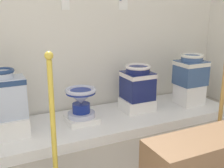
% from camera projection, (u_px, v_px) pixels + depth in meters
% --- Properties ---
extents(wall_back, '(3.81, 0.06, 2.81)m').
position_uv_depth(wall_back, '(95.00, 1.00, 3.31)').
color(wall_back, silver).
rests_on(wall_back, ground_plane).
extents(display_platform, '(2.96, 0.86, 0.10)m').
position_uv_depth(display_platform, '(112.00, 120.00, 3.26)').
color(display_platform, white).
rests_on(display_platform, ground_plane).
extents(plinth_block_pale_glazed, '(0.38, 0.32, 0.19)m').
position_uv_depth(plinth_block_pale_glazed, '(8.00, 126.00, 2.74)').
color(plinth_block_pale_glazed, white).
rests_on(plinth_block_pale_glazed, display_platform).
extents(antique_toilet_pale_glazed, '(0.39, 0.25, 0.48)m').
position_uv_depth(antique_toilet_pale_glazed, '(5.00, 94.00, 2.65)').
color(antique_toilet_pale_glazed, silver).
rests_on(antique_toilet_pale_glazed, plinth_block_pale_glazed).
extents(plinth_block_leftmost, '(0.33, 0.32, 0.06)m').
position_uv_depth(plinth_block_leftmost, '(82.00, 119.00, 3.08)').
color(plinth_block_leftmost, white).
rests_on(plinth_block_leftmost, display_platform).
extents(antique_toilet_leftmost, '(0.34, 0.34, 0.32)m').
position_uv_depth(antique_toilet_leftmost, '(81.00, 99.00, 3.02)').
color(antique_toilet_leftmost, silver).
rests_on(antique_toilet_leftmost, plinth_block_leftmost).
extents(plinth_block_broad_patterned, '(0.38, 0.31, 0.14)m').
position_uv_depth(plinth_block_broad_patterned, '(137.00, 104.00, 3.44)').
color(plinth_block_broad_patterned, white).
rests_on(plinth_block_broad_patterned, display_platform).
extents(antique_toilet_broad_patterned, '(0.34, 0.34, 0.41)m').
position_uv_depth(antique_toilet_broad_patterned, '(138.00, 81.00, 3.36)').
color(antique_toilet_broad_patterned, navy).
rests_on(antique_toilet_broad_patterned, plinth_block_broad_patterned).
extents(plinth_block_rightmost, '(0.31, 0.29, 0.26)m').
position_uv_depth(plinth_block_rightmost, '(189.00, 94.00, 3.63)').
color(plinth_block_rightmost, white).
rests_on(plinth_block_rightmost, display_platform).
extents(antique_toilet_rightmost, '(0.36, 0.31, 0.39)m').
position_uv_depth(antique_toilet_rightmost, '(191.00, 69.00, 3.55)').
color(antique_toilet_rightmost, '#3B598B').
rests_on(antique_toilet_rightmost, plinth_block_rightmost).
extents(info_placard_second, '(0.09, 0.01, 0.16)m').
position_uv_depth(info_placard_second, '(65.00, 2.00, 3.13)').
color(info_placard_second, white).
extents(info_placard_third, '(0.12, 0.01, 0.15)m').
position_uv_depth(info_placard_third, '(123.00, 3.00, 3.44)').
color(info_placard_third, white).
extents(stanchion_post_near_left, '(0.23, 0.23, 1.03)m').
position_uv_depth(stanchion_post_near_left, '(54.00, 141.00, 2.14)').
color(stanchion_post_near_left, gold).
rests_on(stanchion_post_near_left, ground_plane).
extents(stanchion_post_near_right, '(0.24, 0.24, 1.03)m').
position_uv_depth(stanchion_post_near_right, '(221.00, 112.00, 2.77)').
color(stanchion_post_near_right, '#BF8E47').
rests_on(stanchion_post_near_right, ground_plane).
extents(museum_bench, '(1.17, 0.36, 0.40)m').
position_uv_depth(museum_bench, '(215.00, 158.00, 2.17)').
color(museum_bench, brown).
rests_on(museum_bench, ground_plane).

